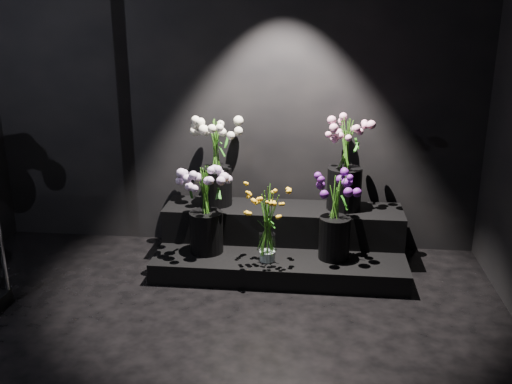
# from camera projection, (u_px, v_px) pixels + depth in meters

# --- Properties ---
(wall_back) EXTENTS (4.00, 0.00, 4.00)m
(wall_back) POSITION_uv_depth(u_px,v_px,m) (233.00, 78.00, 4.53)
(wall_back) COLOR black
(wall_back) RESTS_ON floor
(display_riser) EXTENTS (1.89, 0.84, 0.42)m
(display_riser) POSITION_uv_depth(u_px,v_px,m) (282.00, 241.00, 4.51)
(display_riser) COLOR black
(display_riser) RESTS_ON floor
(bouquet_orange_bells) EXTENTS (0.29, 0.29, 0.57)m
(bouquet_orange_bells) POSITION_uv_depth(u_px,v_px,m) (267.00, 224.00, 4.11)
(bouquet_orange_bells) COLOR white
(bouquet_orange_bells) RESTS_ON display_riser
(bouquet_lilac) EXTENTS (0.41, 0.41, 0.67)m
(bouquet_lilac) POSITION_uv_depth(u_px,v_px,m) (206.00, 203.00, 4.25)
(bouquet_lilac) COLOR black
(bouquet_lilac) RESTS_ON display_riser
(bouquet_purple) EXTENTS (0.43, 0.43, 0.63)m
(bouquet_purple) POSITION_uv_depth(u_px,v_px,m) (336.00, 211.00, 4.14)
(bouquet_purple) COLOR black
(bouquet_purple) RESTS_ON display_riser
(bouquet_cream_roses) EXTENTS (0.46, 0.46, 0.69)m
(bouquet_cream_roses) POSITION_uv_depth(u_px,v_px,m) (216.00, 156.00, 4.49)
(bouquet_cream_roses) COLOR black
(bouquet_cream_roses) RESTS_ON display_riser
(bouquet_pink_roses) EXTENTS (0.35, 0.35, 0.72)m
(bouquet_pink_roses) POSITION_uv_depth(u_px,v_px,m) (346.00, 160.00, 4.39)
(bouquet_pink_roses) COLOR black
(bouquet_pink_roses) RESTS_ON display_riser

